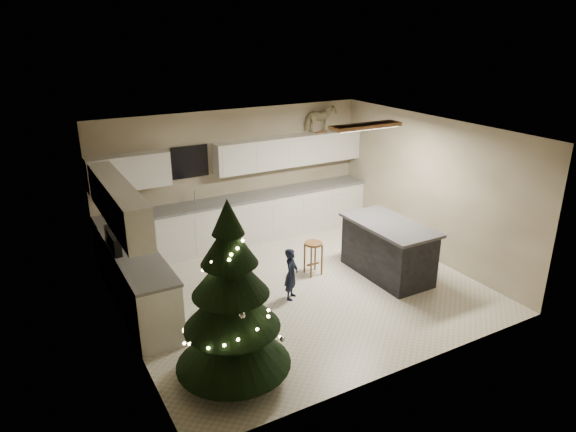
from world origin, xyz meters
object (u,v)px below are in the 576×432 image
at_px(christmas_tree, 232,309).
at_px(rocking_horse, 321,119).
at_px(island, 388,249).
at_px(toddler, 291,274).
at_px(bar_stool, 313,250).

bearing_deg(christmas_tree, rocking_horse, 46.55).
distance_m(island, toddler, 1.86).
relative_size(bar_stool, christmas_tree, 0.25).
xyz_separation_m(island, bar_stool, (-1.10, 0.64, -0.04)).
bearing_deg(bar_stool, island, -30.38).
height_order(island, bar_stool, island).
relative_size(bar_stool, rocking_horse, 0.91).
bearing_deg(rocking_horse, christmas_tree, 133.89).
relative_size(christmas_tree, rocking_horse, 3.60).
bearing_deg(island, christmas_tree, -159.61).
bearing_deg(christmas_tree, bar_stool, 39.46).
xyz_separation_m(island, christmas_tree, (-3.43, -1.28, 0.47)).
xyz_separation_m(bar_stool, christmas_tree, (-2.33, -1.92, 0.51)).
xyz_separation_m(island, rocking_horse, (0.29, 2.65, 1.81)).
height_order(bar_stool, christmas_tree, christmas_tree).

